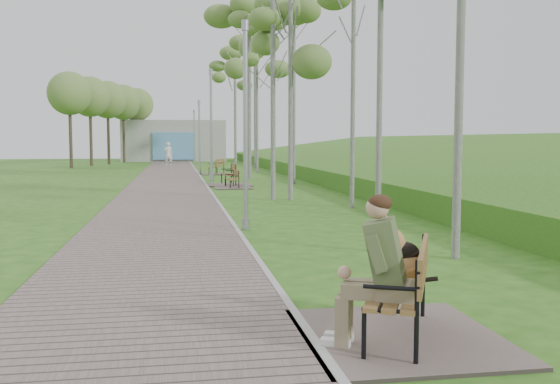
{
  "coord_description": "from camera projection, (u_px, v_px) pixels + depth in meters",
  "views": [
    {
      "loc": [
        -1.36,
        -12.17,
        2.06
      ],
      "look_at": [
        0.26,
        -2.47,
        1.24
      ],
      "focal_mm": 40.0,
      "sensor_mm": 36.0,
      "label": 1
    }
  ],
  "objects": [
    {
      "name": "building_north",
      "position": [
        174.0,
        141.0,
        62.04
      ],
      "size": [
        10.0,
        5.2,
        4.0
      ],
      "color": "#9E9E99",
      "rests_on": "ground"
    },
    {
      "name": "birch_far_a",
      "position": [
        273.0,
        46.0,
        31.66
      ],
      "size": [
        2.22,
        2.22,
        8.69
      ],
      "color": "silver",
      "rests_on": "ground"
    },
    {
      "name": "bench_third",
      "position": [
        232.0,
        184.0,
        26.78
      ],
      "size": [
        1.58,
        1.75,
        0.97
      ],
      "color": "#695B55",
      "rests_on": "ground"
    },
    {
      "name": "walkway",
      "position": [
        168.0,
        179.0,
        33.2
      ],
      "size": [
        3.5,
        67.0,
        0.04
      ],
      "primitive_type": "cube",
      "color": "#695B55",
      "rests_on": "ground"
    },
    {
      "name": "birch_far_c",
      "position": [
        255.0,
        53.0,
        45.53
      ],
      "size": [
        2.65,
        2.65,
        10.71
      ],
      "color": "silver",
      "rests_on": "ground"
    },
    {
      "name": "bench_far",
      "position": [
        217.0,
        171.0,
        37.61
      ],
      "size": [
        1.87,
        2.08,
        1.15
      ],
      "color": "#695B55",
      "rests_on": "ground"
    },
    {
      "name": "birch_distant_b",
      "position": [
        235.0,
        66.0,
        52.52
      ],
      "size": [
        2.88,
        2.88,
        10.62
      ],
      "color": "silver",
      "rests_on": "ground"
    },
    {
      "name": "birch_far_b",
      "position": [
        257.0,
        61.0,
        38.84
      ],
      "size": [
        2.93,
        2.93,
        8.91
      ],
      "color": "silver",
      "rests_on": "ground"
    },
    {
      "name": "birch_mid_c",
      "position": [
        249.0,
        31.0,
        32.67
      ],
      "size": [
        2.85,
        2.85,
        9.92
      ],
      "color": "silver",
      "rests_on": "ground"
    },
    {
      "name": "lamp_post_second",
      "position": [
        211.0,
        129.0,
        31.11
      ],
      "size": [
        0.22,
        0.22,
        5.59
      ],
      "color": "#95979C",
      "rests_on": "ground"
    },
    {
      "name": "bench_main",
      "position": [
        393.0,
        293.0,
        6.37
      ],
      "size": [
        2.03,
        2.26,
        1.77
      ],
      "color": "#695B55",
      "rests_on": "ground"
    },
    {
      "name": "embankment",
      "position": [
        424.0,
        178.0,
        33.99
      ],
      "size": [
        14.0,
        70.0,
        1.6
      ],
      "primitive_type": "cube",
      "color": "#558B2C",
      "rests_on": "ground"
    },
    {
      "name": "lamp_post_far",
      "position": [
        194.0,
        139.0,
        52.05
      ],
      "size": [
        0.18,
        0.18,
        4.57
      ],
      "color": "#95979C",
      "rests_on": "ground"
    },
    {
      "name": "bench_second",
      "position": [
        229.0,
        180.0,
        28.58
      ],
      "size": [
        1.98,
        2.2,
        1.22
      ],
      "color": "#695B55",
      "rests_on": "ground"
    },
    {
      "name": "kerb",
      "position": [
        201.0,
        178.0,
        33.49
      ],
      "size": [
        0.1,
        67.0,
        0.05
      ],
      "primitive_type": "cube",
      "color": "#999993",
      "rests_on": "ground"
    },
    {
      "name": "pedestrian_near",
      "position": [
        168.0,
        154.0,
        49.01
      ],
      "size": [
        0.73,
        0.5,
        1.91
      ],
      "primitive_type": "imported",
      "rotation": [
        0.0,
        0.0,
        3.21
      ],
      "color": "silver",
      "rests_on": "ground"
    },
    {
      "name": "birch_mid_b",
      "position": [
        294.0,
        3.0,
        28.72
      ],
      "size": [
        2.66,
        2.66,
        10.64
      ],
      "color": "silver",
      "rests_on": "ground"
    },
    {
      "name": "birch_near_a",
      "position": [
        291.0,
        35.0,
        20.91
      ],
      "size": [
        2.45,
        2.45,
        7.12
      ],
      "color": "silver",
      "rests_on": "ground"
    },
    {
      "name": "ground",
      "position": [
        246.0,
        244.0,
        12.36
      ],
      "size": [
        120.0,
        120.0,
        0.0
      ],
      "primitive_type": "plane",
      "color": "#275A16",
      "rests_on": "ground"
    },
    {
      "name": "lamp_post_third",
      "position": [
        199.0,
        140.0,
        37.36
      ],
      "size": [
        0.17,
        0.17,
        4.44
      ],
      "color": "#95979C",
      "rests_on": "ground"
    },
    {
      "name": "lamp_post_near",
      "position": [
        246.0,
        133.0,
        14.13
      ],
      "size": [
        0.18,
        0.18,
        4.74
      ],
      "color": "#95979C",
      "rests_on": "ground"
    }
  ]
}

